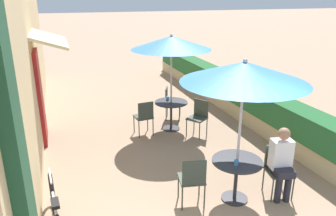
{
  "coord_description": "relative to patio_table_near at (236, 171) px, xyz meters",
  "views": [
    {
      "loc": [
        -1.96,
        -2.17,
        3.28
      ],
      "look_at": [
        0.15,
        3.96,
        1.0
      ],
      "focal_mm": 35.0,
      "sensor_mm": 36.0,
      "label": 1
    }
  ],
  "objects": [
    {
      "name": "cafe_facade_wall",
      "position": [
        -3.17,
        4.06,
        1.55
      ],
      "size": [
        0.98,
        12.2,
        4.2
      ],
      "color": "#D6B784",
      "rests_on": "ground_plane"
    },
    {
      "name": "planter_hedge",
      "position": [
        2.12,
        4.09,
        -0.0
      ],
      "size": [
        0.6,
        11.2,
        1.01
      ],
      "color": "tan",
      "rests_on": "ground_plane"
    },
    {
      "name": "patio_table_near",
      "position": [
        0.0,
        0.0,
        0.0
      ],
      "size": [
        0.82,
        0.82,
        0.73
      ],
      "color": "#28282D",
      "rests_on": "ground_plane"
    },
    {
      "name": "patio_umbrella_near",
      "position": [
        0.0,
        -0.0,
        1.64
      ],
      "size": [
        1.91,
        1.91,
        2.39
      ],
      "color": "#B7B7BC",
      "rests_on": "ground_plane"
    },
    {
      "name": "cafe_chair_near_left",
      "position": [
        0.75,
        -0.07,
        -0.02
      ],
      "size": [
        0.47,
        0.47,
        0.87
      ],
      "rotation": [
        0.0,
        0.0,
        9.23
      ],
      "color": "#384238",
      "rests_on": "ground_plane"
    },
    {
      "name": "seated_patron_near_left",
      "position": [
        0.73,
        -0.18,
        0.15
      ],
      "size": [
        0.39,
        0.45,
        1.25
      ],
      "rotation": [
        0.0,
        0.0,
        9.23
      ],
      "color": "#23232D",
      "rests_on": "ground_plane"
    },
    {
      "name": "cafe_chair_near_right",
      "position": [
        -0.75,
        0.07,
        -0.02
      ],
      "size": [
        0.47,
        0.47,
        0.87
      ],
      "rotation": [
        0.0,
        0.0,
        12.38
      ],
      "color": "#384238",
      "rests_on": "ground_plane"
    },
    {
      "name": "coffee_cup_near",
      "position": [
        -0.1,
        -0.13,
        0.23
      ],
      "size": [
        0.07,
        0.07,
        0.09
      ],
      "color": "teal",
      "rests_on": "patio_table_near"
    },
    {
      "name": "patio_table_mid",
      "position": [
        0.0,
        3.19,
        0.0
      ],
      "size": [
        0.82,
        0.82,
        0.73
      ],
      "color": "#28282D",
      "rests_on": "ground_plane"
    },
    {
      "name": "patio_umbrella_mid",
      "position": [
        0.0,
        3.19,
        1.64
      ],
      "size": [
        1.91,
        1.91,
        2.39
      ],
      "color": "#B7B7BC",
      "rests_on": "ground_plane"
    },
    {
      "name": "cafe_chair_mid_left",
      "position": [
        0.5,
        2.63,
        -0.02
      ],
      "size": [
        0.56,
        0.56,
        0.87
      ],
      "rotation": [
        0.0,
        0.0,
        8.48
      ],
      "color": "#384238",
      "rests_on": "ground_plane"
    },
    {
      "name": "cafe_chair_mid_right",
      "position": [
        0.24,
        3.91,
        -0.02
      ],
      "size": [
        0.53,
        0.53,
        0.87
      ],
      "rotation": [
        0.0,
        0.0,
        10.58
      ],
      "color": "#384238",
      "rests_on": "ground_plane"
    },
    {
      "name": "cafe_chair_mid_back",
      "position": [
        -0.74,
        3.04,
        -0.02
      ],
      "size": [
        0.44,
        0.44,
        0.87
      ],
      "rotation": [
        0.0,
        0.0,
        12.67
      ],
      "color": "#384238",
      "rests_on": "ground_plane"
    },
    {
      "name": "coffee_cup_mid",
      "position": [
        -0.04,
        3.36,
        0.23
      ],
      "size": [
        0.07,
        0.07,
        0.09
      ],
      "color": "teal",
      "rests_on": "patio_table_mid"
    },
    {
      "name": "bicycle_leaning",
      "position": [
        -2.83,
        0.07,
        -0.2
      ],
      "size": [
        0.2,
        1.77,
        0.75
      ],
      "rotation": [
        0.0,
        0.0,
        0.08
      ],
      "color": "black",
      "rests_on": "ground_plane"
    }
  ]
}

